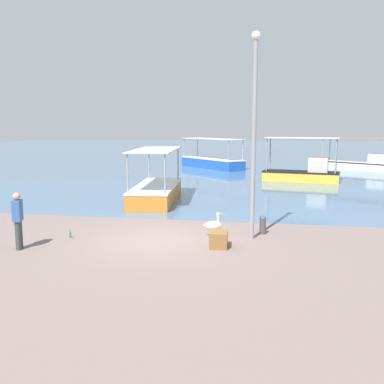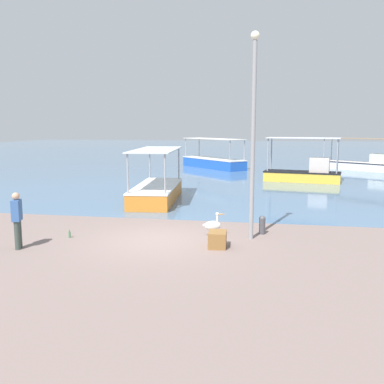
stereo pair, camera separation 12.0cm
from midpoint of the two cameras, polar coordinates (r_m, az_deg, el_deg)
The scene contains 12 objects.
ground at distance 13.77m, azimuth -4.25°, elevation -6.40°, with size 120.00×120.00×0.00m, color gray.
harbor_water at distance 61.06m, azimuth 7.05°, elevation 5.35°, with size 110.00×90.00×0.00m, color slate.
fishing_boat_center at distance 28.78m, azimuth 14.93°, elevation 2.59°, with size 5.04×2.44×2.86m.
fishing_boat_outer at distance 37.19m, azimuth 2.93°, elevation 4.11°, with size 6.13×6.27×2.53m.
fishing_boat_far_right at distance 37.67m, azimuth 22.08°, elevation 3.55°, with size 6.45×5.17×2.61m.
fishing_boat_near_left at distance 20.80m, azimuth -4.57°, elevation 0.31°, with size 2.47×5.96×2.50m.
pelican at distance 14.13m, azimuth 3.02°, elevation -4.43°, with size 0.79×0.43×0.80m.
lamp_post at distance 13.56m, azimuth 8.42°, elevation 8.62°, with size 0.28×0.28×6.44m.
mooring_bollard at distance 14.60m, azimuth 9.57°, elevation -4.26°, with size 0.22×0.22×0.63m.
fisherman_standing at distance 13.56m, azimuth -22.05°, elevation -3.33°, with size 0.33×0.45×1.69m.
cargo_crate at distance 12.93m, azimuth 3.68°, elevation -6.32°, with size 0.70×0.53×0.48m, color brown.
glass_bottle at distance 14.53m, azimuth -15.78°, elevation -5.46°, with size 0.07×0.07×0.27m.
Camera 2 is at (3.40, -12.85, 3.61)m, focal length 40.00 mm.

